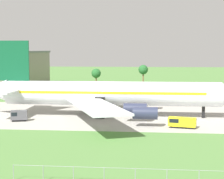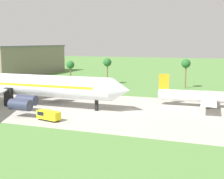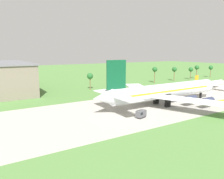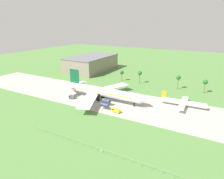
{
  "view_description": "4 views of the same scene",
  "coord_description": "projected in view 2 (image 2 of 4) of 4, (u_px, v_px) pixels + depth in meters",
  "views": [
    {
      "loc": [
        -21.9,
        -105.27,
        17.11
      ],
      "look_at": [
        -32.27,
        -2.73,
        6.97
      ],
      "focal_mm": 65.0,
      "sensor_mm": 36.0,
      "label": 1
    },
    {
      "loc": [
        23.03,
        -78.07,
        18.09
      ],
      "look_at": [
        -4.75,
        -2.73,
        5.97
      ],
      "focal_mm": 50.0,
      "sensor_mm": 36.0,
      "label": 2
    },
    {
      "loc": [
        -100.46,
        -67.64,
        22.4
      ],
      "look_at": [
        -59.79,
        -2.73,
        9.04
      ],
      "focal_mm": 35.0,
      "sensor_mm": 36.0,
      "label": 3
    },
    {
      "loc": [
        36.84,
        -115.01,
        52.1
      ],
      "look_at": [
        -30.07,
        5.0,
        6.0
      ],
      "focal_mm": 32.0,
      "sensor_mm": 36.0,
      "label": 4
    }
  ],
  "objects": [
    {
      "name": "ground_plane",
      "position": [
        132.0,
        111.0,
        83.01
      ],
      "size": [
        600.0,
        600.0,
        0.0
      ],
      "primitive_type": "plane",
      "color": "#517F3D"
    },
    {
      "name": "jet_airliner",
      "position": [
        20.0,
        85.0,
        91.09
      ],
      "size": [
        67.62,
        60.81,
        19.47
      ],
      "color": "silver",
      "rests_on": "ground_plane"
    },
    {
      "name": "taxiway_strip",
      "position": [
        132.0,
        111.0,
        83.01
      ],
      "size": [
        320.0,
        44.0,
        0.02
      ],
      "color": "#A8A399",
      "rests_on": "ground_plane"
    },
    {
      "name": "baggage_tug",
      "position": [
        48.0,
        115.0,
        72.8
      ],
      "size": [
        6.25,
        3.28,
        2.33
      ],
      "color": "black",
      "rests_on": "ground_plane"
    },
    {
      "name": "regional_aircraft",
      "position": [
        209.0,
        97.0,
        87.32
      ],
      "size": [
        28.31,
        25.53,
        9.08
      ],
      "color": "white",
      "rests_on": "ground_plane"
    },
    {
      "name": "terminal_building",
      "position": [
        11.0,
        60.0,
        178.02
      ],
      "size": [
        36.72,
        61.2,
        16.59
      ],
      "color": "slate",
      "rests_on": "ground_plane"
    },
    {
      "name": "palm_tree_row",
      "position": [
        219.0,
        67.0,
        119.08
      ],
      "size": [
        120.51,
        3.6,
        11.72
      ],
      "color": "brown",
      "rests_on": "ground_plane"
    }
  ]
}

